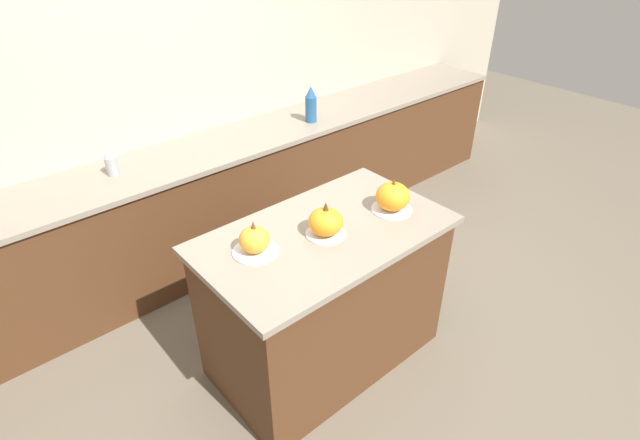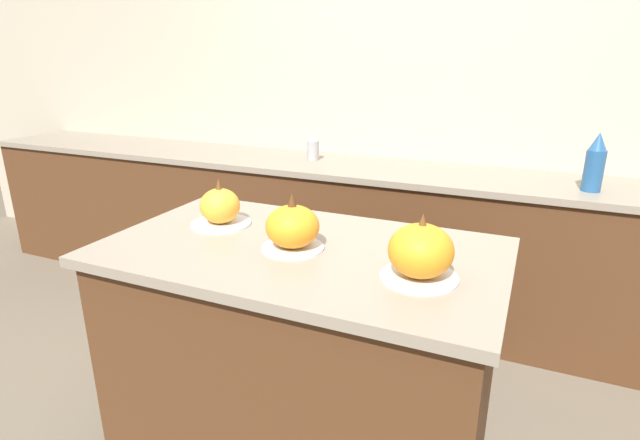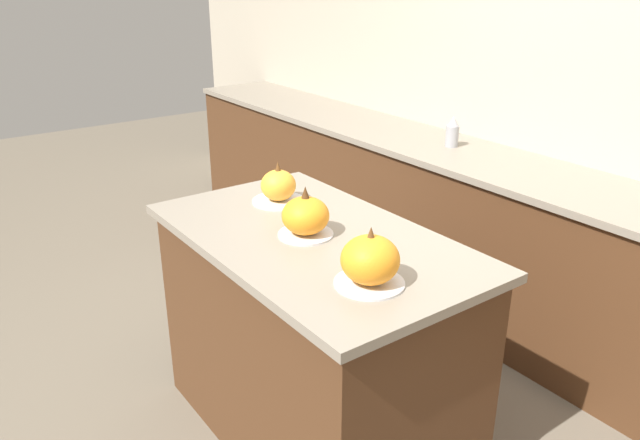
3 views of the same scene
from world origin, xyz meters
The scene contains 8 objects.
wall_back centered at (0.00, 1.65, 1.25)m, with size 8.00×0.06×2.50m.
kitchen_island centered at (0.00, 0.00, 0.46)m, with size 1.33×0.77×0.91m.
back_counter centered at (0.00, 1.32, 0.45)m, with size 6.00×0.60×0.90m.
pumpkin_cake_left centered at (-0.37, 0.09, 0.97)m, with size 0.22×0.22×0.18m.
pumpkin_cake_center centered at (-0.02, -0.02, 0.98)m, with size 0.21×0.21×0.19m.
pumpkin_cake_right centered at (0.42, -0.08, 0.99)m, with size 0.22×0.22×0.20m.
bottle_tall centered at (0.93, 1.23, 1.03)m, with size 0.09×0.09×0.28m.
bottle_short centered at (-0.57, 1.36, 0.98)m, with size 0.07×0.07×0.17m.
Camera 2 is at (0.68, -1.38, 1.52)m, focal length 28.00 mm.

